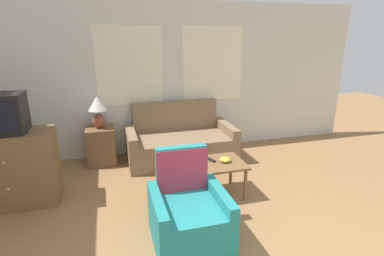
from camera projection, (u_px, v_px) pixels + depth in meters
wall_back at (177, 79)px, 5.27m from camera, size 6.91×0.06×2.60m
couch at (180, 143)px, 5.13m from camera, size 1.78×0.92×0.93m
armchair at (188, 215)px, 3.07m from camera, size 0.74×0.77×0.92m
tv_dresser at (12, 169)px, 3.65m from camera, size 1.01×0.51×0.94m
television at (2, 114)px, 3.44m from camera, size 0.49×0.41×0.46m
side_table at (101, 146)px, 4.91m from camera, size 0.45×0.45×0.61m
table_lamp at (98, 109)px, 4.73m from camera, size 0.29×0.29×0.51m
coffee_table at (207, 167)px, 3.85m from camera, size 0.99×0.57×0.46m
laptop at (190, 162)px, 3.76m from camera, size 0.30×0.28×0.23m
cup_navy at (172, 157)px, 3.91m from camera, size 0.07×0.07×0.10m
snack_bowl at (225, 160)px, 3.88m from camera, size 0.15×0.15×0.06m
tv_remote at (211, 160)px, 3.93m from camera, size 0.09×0.16×0.02m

